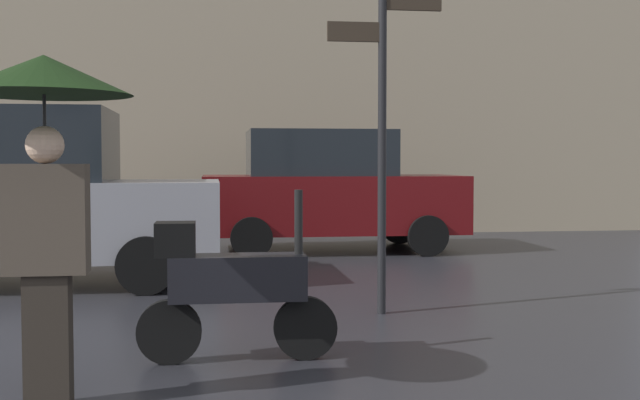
{
  "coord_description": "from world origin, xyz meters",
  "views": [
    {
      "loc": [
        0.91,
        -2.2,
        1.44
      ],
      "look_at": [
        1.74,
        3.89,
        1.14
      ],
      "focal_mm": 44.61,
      "sensor_mm": 36.0,
      "label": 1
    }
  ],
  "objects_px": {
    "parked_car_left": "(328,190)",
    "parked_car_right": "(16,197)",
    "parked_scooter": "(231,285)",
    "pedestrian_with_umbrella": "(45,131)",
    "street_signpost": "(383,109)"
  },
  "relations": [
    {
      "from": "parked_car_left",
      "to": "parked_car_right",
      "type": "xyz_separation_m",
      "value": [
        -4.13,
        -3.02,
        0.05
      ]
    },
    {
      "from": "parked_car_left",
      "to": "parked_scooter",
      "type": "bearing_deg",
      "value": -106.02
    },
    {
      "from": "parked_scooter",
      "to": "parked_car_left",
      "type": "relative_size",
      "value": 0.35
    },
    {
      "from": "pedestrian_with_umbrella",
      "to": "street_signpost",
      "type": "height_order",
      "value": "street_signpost"
    },
    {
      "from": "pedestrian_with_umbrella",
      "to": "parked_car_right",
      "type": "height_order",
      "value": "same"
    },
    {
      "from": "parked_scooter",
      "to": "parked_car_right",
      "type": "height_order",
      "value": "parked_car_right"
    },
    {
      "from": "street_signpost",
      "to": "parked_car_left",
      "type": "bearing_deg",
      "value": 87.17
    },
    {
      "from": "parked_scooter",
      "to": "parked_car_left",
      "type": "bearing_deg",
      "value": 92.43
    },
    {
      "from": "parked_car_right",
      "to": "street_signpost",
      "type": "xyz_separation_m",
      "value": [
        3.86,
        -2.33,
        0.9
      ]
    },
    {
      "from": "parked_car_right",
      "to": "parked_scooter",
      "type": "bearing_deg",
      "value": 135.72
    },
    {
      "from": "pedestrian_with_umbrella",
      "to": "parked_scooter",
      "type": "bearing_deg",
      "value": -112.59
    },
    {
      "from": "parked_car_left",
      "to": "street_signpost",
      "type": "distance_m",
      "value": 5.44
    },
    {
      "from": "parked_scooter",
      "to": "street_signpost",
      "type": "height_order",
      "value": "street_signpost"
    },
    {
      "from": "parked_scooter",
      "to": "parked_car_left",
      "type": "distance_m",
      "value": 7.21
    },
    {
      "from": "pedestrian_with_umbrella",
      "to": "parked_car_right",
      "type": "relative_size",
      "value": 0.45
    }
  ]
}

